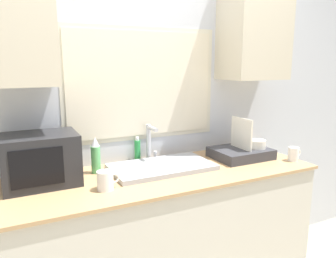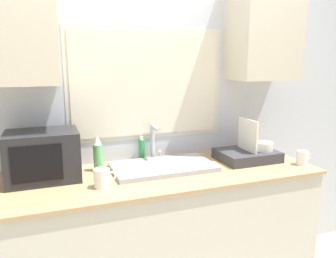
# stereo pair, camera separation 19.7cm
# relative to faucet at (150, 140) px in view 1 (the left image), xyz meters

# --- Properties ---
(countertop) EXTENTS (1.95, 0.68, 0.94)m
(countertop) POSITION_rel_faucet_xyz_m (-0.02, -0.26, -0.62)
(countertop) COLOR beige
(countertop) RESTS_ON ground_plane
(wall_back) EXTENTS (6.00, 0.38, 2.60)m
(wall_back) POSITION_rel_faucet_xyz_m (-0.02, 0.06, 0.33)
(wall_back) COLOR silver
(wall_back) RESTS_ON ground_plane
(sink_basin) EXTENTS (0.65, 0.37, 0.03)m
(sink_basin) POSITION_rel_faucet_xyz_m (-0.00, -0.20, -0.13)
(sink_basin) COLOR #9EA0A5
(sink_basin) RESTS_ON countertop
(faucet) EXTENTS (0.08, 0.15, 0.26)m
(faucet) POSITION_rel_faucet_xyz_m (0.00, 0.00, 0.00)
(faucet) COLOR #B7B7BC
(faucet) RESTS_ON countertop
(microwave) EXTENTS (0.40, 0.31, 0.29)m
(microwave) POSITION_rel_faucet_xyz_m (-0.72, -0.13, -0.00)
(microwave) COLOR #232326
(microwave) RESTS_ON countertop
(dish_rack) EXTENTS (0.39, 0.31, 0.29)m
(dish_rack) POSITION_rel_faucet_xyz_m (0.62, -0.22, -0.10)
(dish_rack) COLOR #333338
(dish_rack) RESTS_ON countertop
(spray_bottle) EXTENTS (0.06, 0.06, 0.23)m
(spray_bottle) POSITION_rel_faucet_xyz_m (-0.40, -0.08, -0.04)
(spray_bottle) COLOR #59B266
(spray_bottle) RESTS_ON countertop
(soap_bottle) EXTENTS (0.04, 0.04, 0.17)m
(soap_bottle) POSITION_rel_faucet_xyz_m (-0.08, 0.03, -0.07)
(soap_bottle) COLOR #268C3F
(soap_bottle) RESTS_ON countertop
(mug_near_sink) EXTENTS (0.12, 0.09, 0.10)m
(mug_near_sink) POSITION_rel_faucet_xyz_m (-0.42, -0.38, -0.10)
(mug_near_sink) COLOR white
(mug_near_sink) RESTS_ON countertop
(mug_by_rack) EXTENTS (0.10, 0.07, 0.10)m
(mug_by_rack) POSITION_rel_faucet_xyz_m (0.90, -0.44, -0.10)
(mug_by_rack) COLOR white
(mug_by_rack) RESTS_ON countertop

